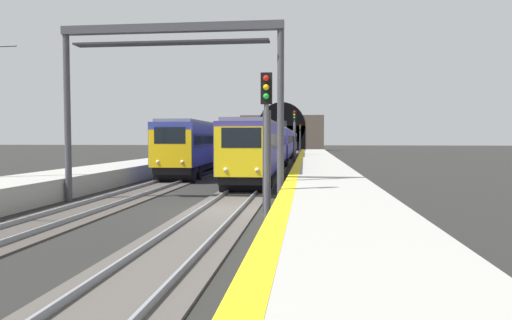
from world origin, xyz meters
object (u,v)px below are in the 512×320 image
Objects in this scene: train_main_approaching at (279,143)px; railway_signal_far at (300,135)px; railway_signal_near at (266,131)px; railway_signal_mid at (294,132)px; train_adjacent_platform at (228,143)px; overhead_signal_gantry at (171,67)px.

train_main_approaching is 34.58m from railway_signal_far.
railway_signal_far is (70.94, -0.00, 0.24)m from railway_signal_near.
train_main_approaching is 36.48m from railway_signal_near.
railway_signal_far is (37.73, 0.00, -0.18)m from railway_signal_mid.
train_adjacent_platform is at bearing -167.76° from railway_signal_near.
train_adjacent_platform is 7.15m from railway_signal_mid.
railway_signal_far reaches higher than railway_signal_near.
train_adjacent_platform is 39.42m from railway_signal_far.
train_main_approaching is 11.25× the size of railway_signal_far.
railway_signal_far is at bearing -3.73° from overhead_signal_gantry.
railway_signal_mid is at bearing 0.00° from railway_signal_far.
train_adjacent_platform is at bearing -50.82° from train_main_approaching.
overhead_signal_gantry is (-32.88, 2.58, 3.60)m from train_main_approaching.
railway_signal_far is (38.79, -6.97, 1.01)m from train_adjacent_platform.
train_main_approaching is at bearing -177.16° from railway_signal_near.
train_adjacent_platform is 8.58× the size of railway_signal_near.
train_main_approaching is 6.71m from train_adjacent_platform.
overhead_signal_gantry reaches higher than railway_signal_far.
railway_signal_near is at bearing 2.41° from train_main_approaching.
railway_signal_mid reaches higher than train_main_approaching.
railway_signal_far is (34.51, -1.81, 1.09)m from train_main_approaching.
railway_signal_mid is 30.08m from overhead_signal_gantry.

